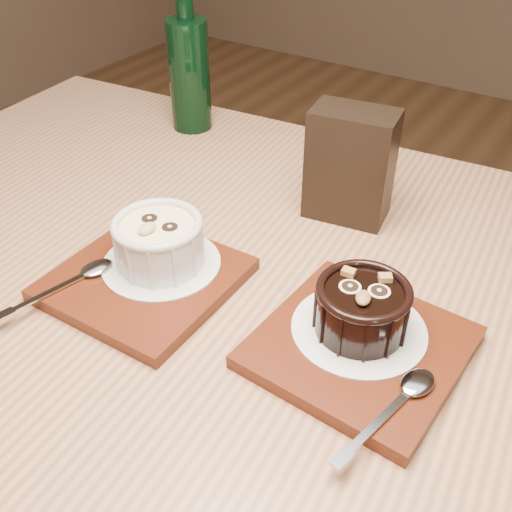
{
  "coord_description": "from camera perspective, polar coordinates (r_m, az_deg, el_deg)",
  "views": [
    {
      "loc": [
        0.53,
        -0.56,
        1.17
      ],
      "look_at": [
        0.27,
        -0.17,
        0.81
      ],
      "focal_mm": 42.0,
      "sensor_mm": 36.0,
      "label": 1
    }
  ],
  "objects": [
    {
      "name": "doily_left",
      "position": [
        0.67,
        -8.99,
        -0.67
      ],
      "size": [
        0.13,
        0.13,
        0.0
      ],
      "primitive_type": "cylinder",
      "color": "white",
      "rests_on": "tray_left"
    },
    {
      "name": "tray_right",
      "position": [
        0.58,
        9.84,
        -8.55
      ],
      "size": [
        0.19,
        0.19,
        0.01
      ],
      "primitive_type": "cube",
      "rotation": [
        0.0,
        0.0,
        -0.05
      ],
      "color": "#56200E",
      "rests_on": "table"
    },
    {
      "name": "ramekin_white",
      "position": [
        0.65,
        -9.25,
        1.5
      ],
      "size": [
        0.1,
        0.1,
        0.06
      ],
      "rotation": [
        0.0,
        0.0,
        -0.03
      ],
      "color": "silver",
      "rests_on": "doily_left"
    },
    {
      "name": "spoon_left",
      "position": [
        0.66,
        -17.52,
        -2.38
      ],
      "size": [
        0.05,
        0.14,
        0.01
      ],
      "primitive_type": null,
      "rotation": [
        0.0,
        0.0,
        -0.22
      ],
      "color": "silver",
      "rests_on": "tray_left"
    },
    {
      "name": "tray_left",
      "position": [
        0.66,
        -10.52,
        -2.21
      ],
      "size": [
        0.18,
        0.18,
        0.01
      ],
      "primitive_type": "cube",
      "rotation": [
        0.0,
        0.0,
        0.02
      ],
      "color": "#56200E",
      "rests_on": "table"
    },
    {
      "name": "spoon_right",
      "position": [
        0.53,
        13.04,
        -13.69
      ],
      "size": [
        0.05,
        0.14,
        0.01
      ],
      "primitive_type": null,
      "rotation": [
        0.0,
        0.0,
        -0.2
      ],
      "color": "silver",
      "rests_on": "tray_right"
    },
    {
      "name": "table",
      "position": [
        0.71,
        -0.65,
        -8.54
      ],
      "size": [
        1.27,
        0.91,
        0.75
      ],
      "rotation": [
        0.0,
        0.0,
        0.09
      ],
      "color": "#8C5C3D",
      "rests_on": "ground"
    },
    {
      "name": "ground",
      "position": [
        1.4,
        -5.9,
        -19.93
      ],
      "size": [
        5.0,
        5.0,
        0.0
      ],
      "primitive_type": "plane",
      "color": "brown",
      "rests_on": "ground"
    },
    {
      "name": "green_bottle",
      "position": [
        0.97,
        -6.38,
        17.11
      ],
      "size": [
        0.06,
        0.06,
        0.24
      ],
      "color": "black",
      "rests_on": "table"
    },
    {
      "name": "condiment_stand",
      "position": [
        0.74,
        8.97,
        8.54
      ],
      "size": [
        0.11,
        0.07,
        0.14
      ],
      "primitive_type": "cube",
      "rotation": [
        0.0,
        0.0,
        0.16
      ],
      "color": "black",
      "rests_on": "table"
    },
    {
      "name": "ramekin_dark",
      "position": [
        0.57,
        10.06,
        -4.75
      ],
      "size": [
        0.09,
        0.09,
        0.05
      ],
      "rotation": [
        0.0,
        0.0,
        0.34
      ],
      "color": "black",
      "rests_on": "doily_right"
    },
    {
      "name": "doily_right",
      "position": [
        0.59,
        9.77,
        -6.85
      ],
      "size": [
        0.13,
        0.13,
        0.0
      ],
      "primitive_type": "cylinder",
      "color": "white",
      "rests_on": "tray_right"
    }
  ]
}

